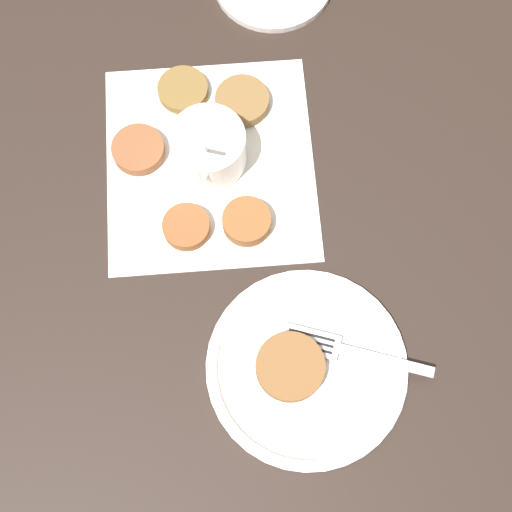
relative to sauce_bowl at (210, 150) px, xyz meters
The scene contains 11 objects.
ground_plane 0.04m from the sauce_bowl, behind, with size 4.00×4.00×0.00m, color black.
napkin 0.03m from the sauce_bowl, 26.82° to the right, with size 0.31×0.29×0.00m.
sauce_bowl is the anchor object (origin of this frame).
fritter_0 0.09m from the sauce_bowl, 156.56° to the left, with size 0.07×0.07×0.02m.
fritter_1 0.10m from the sauce_bowl, 29.46° to the left, with size 0.06×0.06×0.02m.
fritter_2 0.10m from the sauce_bowl, 14.50° to the right, with size 0.06×0.06×0.02m.
fritter_3 0.11m from the sauce_bowl, 155.72° to the right, with size 0.07×0.07×0.01m.
fritter_4 0.09m from the sauce_bowl, 93.67° to the right, with size 0.07×0.07×0.02m.
serving_plate 0.29m from the sauce_bowl, 25.75° to the left, with size 0.23×0.23×0.02m.
fritter_on_plate 0.28m from the sauce_bowl, 21.88° to the left, with size 0.08×0.08×0.02m.
fork 0.29m from the sauce_bowl, 34.14° to the left, with size 0.06×0.18×0.00m.
Camera 1 is at (0.41, 0.07, 0.82)m, focal length 50.00 mm.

